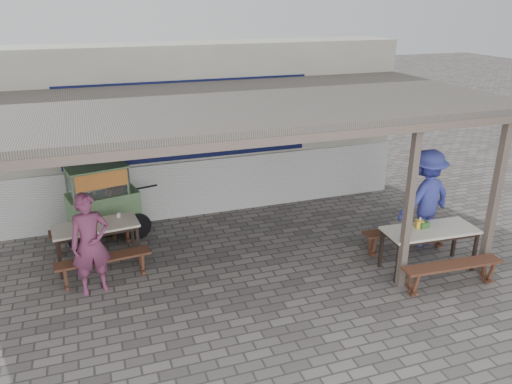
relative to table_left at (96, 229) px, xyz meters
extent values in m
plane|color=slate|center=(2.20, -1.39, -0.67)|extent=(60.00, 60.00, 0.00)
cube|color=beige|center=(2.20, 2.21, 1.08)|extent=(9.00, 1.20, 3.50)
cube|color=white|center=(2.20, 1.58, -0.07)|extent=(9.00, 0.10, 1.20)
cube|color=#11114F|center=(2.00, 1.60, 1.38)|extent=(5.00, 0.03, 1.60)
cube|color=#605852|center=(2.20, -0.39, 2.08)|extent=(9.00, 4.20, 0.12)
cube|color=#6C5B51|center=(2.20, -2.44, 1.98)|extent=(9.00, 0.12, 0.12)
cube|color=#6C5B51|center=(6.10, -2.39, 0.68)|extent=(0.12, 0.12, 2.70)
cube|color=#6C5B51|center=(4.55, -2.29, 0.68)|extent=(0.11, 0.11, 2.70)
cube|color=white|center=(0.00, 0.00, 0.06)|extent=(1.46, 0.76, 0.04)
cube|color=black|center=(0.00, 0.00, 0.00)|extent=(1.35, 0.65, 0.06)
cube|color=black|center=(-0.61, -0.32, -0.31)|extent=(0.05, 0.05, 0.71)
cube|color=black|center=(0.66, -0.19, -0.31)|extent=(0.05, 0.05, 0.71)
cube|color=black|center=(-0.66, 0.19, -0.31)|extent=(0.05, 0.05, 0.71)
cube|color=black|center=(0.61, 0.32, -0.31)|extent=(0.05, 0.05, 0.71)
cube|color=brown|center=(0.06, -0.64, -0.24)|extent=(1.52, 0.42, 0.04)
cube|color=brown|center=(-0.54, -0.70, -0.46)|extent=(0.08, 0.28, 0.41)
cube|color=brown|center=(0.66, -0.59, -0.46)|extent=(0.08, 0.28, 0.41)
cube|color=brown|center=(-0.06, 0.64, -0.24)|extent=(1.52, 0.42, 0.04)
cube|color=brown|center=(-0.66, 0.59, -0.46)|extent=(0.08, 0.28, 0.41)
cube|color=brown|center=(0.54, 0.70, -0.46)|extent=(0.08, 0.28, 0.41)
cube|color=white|center=(5.27, -1.99, 0.06)|extent=(1.60, 0.75, 0.04)
cube|color=black|center=(5.27, -1.99, 0.00)|extent=(1.50, 0.64, 0.06)
cube|color=black|center=(4.53, -2.21, -0.31)|extent=(0.05, 0.05, 0.71)
cube|color=black|center=(5.97, -2.30, -0.31)|extent=(0.05, 0.05, 0.71)
cube|color=black|center=(4.56, -1.68, -0.31)|extent=(0.05, 0.05, 0.71)
cube|color=black|center=(6.01, -1.77, -0.31)|extent=(0.05, 0.05, 0.71)
cube|color=brown|center=(5.23, -2.65, -0.24)|extent=(1.68, 0.38, 0.04)
cube|color=brown|center=(4.55, -2.61, -0.46)|extent=(0.07, 0.28, 0.41)
cube|color=brown|center=(5.91, -2.69, -0.46)|extent=(0.07, 0.28, 0.41)
cube|color=brown|center=(5.31, -1.33, -0.24)|extent=(1.68, 0.38, 0.04)
cube|color=brown|center=(4.63, -1.29, -0.46)|extent=(0.07, 0.28, 0.41)
cube|color=brown|center=(5.99, -1.37, -0.46)|extent=(0.07, 0.28, 0.41)
cube|color=#6B9664|center=(0.18, 1.01, -0.06)|extent=(1.37, 0.90, 0.65)
cube|color=#6B9664|center=(0.18, 1.01, -0.41)|extent=(1.31, 0.85, 0.05)
cylinder|color=black|center=(-0.25, 0.56, -0.41)|extent=(0.52, 0.15, 0.52)
cylinder|color=black|center=(0.76, 0.77, -0.41)|extent=(0.52, 0.15, 0.52)
cube|color=silver|center=(0.14, 1.00, 0.52)|extent=(1.12, 0.76, 0.51)
cube|color=#6B9664|center=(0.14, 1.00, 0.78)|extent=(1.16, 0.80, 0.04)
cube|color=#E65536|center=(0.20, 0.71, 0.61)|extent=(0.92, 0.21, 0.30)
cylinder|color=black|center=(0.91, 1.17, 0.22)|extent=(0.65, 0.17, 0.04)
imported|color=#7A3758|center=(-0.10, -0.86, 0.15)|extent=(0.65, 0.48, 1.64)
imported|color=brown|center=(0.34, 1.03, 0.06)|extent=(0.84, 0.73, 1.46)
imported|color=#4149B7|center=(5.77, -1.13, 0.25)|extent=(1.30, 0.91, 1.83)
cube|color=yellow|center=(5.13, -1.87, 0.14)|extent=(0.16, 0.16, 0.12)
cube|color=#34692E|center=(5.19, -1.91, 0.14)|extent=(0.17, 0.12, 0.11)
cylinder|color=silver|center=(0.40, 0.21, 0.12)|extent=(0.07, 0.07, 0.08)
imported|color=white|center=(-0.26, 0.05, 0.11)|extent=(0.23, 0.23, 0.05)
camera|label=1|loc=(0.08, -8.14, 3.64)|focal=35.00mm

